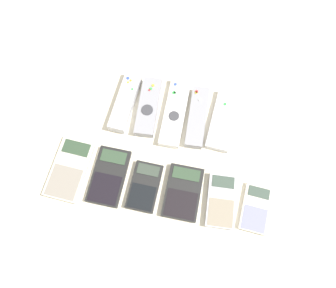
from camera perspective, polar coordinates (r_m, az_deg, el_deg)
ground_plane at (r=0.83m, az=-0.23°, el=-1.42°), size 3.00×3.00×0.00m
remote_0 at (r=0.87m, az=-7.42°, el=7.37°), size 0.05×0.17×0.03m
remote_1 at (r=0.86m, az=-3.45°, el=6.49°), size 0.06×0.16×0.03m
remote_2 at (r=0.86m, az=0.91°, el=5.60°), size 0.06×0.19×0.02m
remote_3 at (r=0.85m, az=5.12°, el=4.72°), size 0.05×0.17×0.02m
remote_4 at (r=0.86m, az=9.55°, el=4.09°), size 0.07×0.17×0.02m
calculator_0 at (r=0.84m, az=-16.74°, el=-4.13°), size 0.09×0.16×0.01m
calculator_1 at (r=0.81m, az=-10.25°, el=-5.50°), size 0.08×0.14×0.01m
calculator_2 at (r=0.80m, az=-4.10°, el=-7.38°), size 0.07×0.12×0.02m
calculator_3 at (r=0.79m, az=2.62°, el=-8.40°), size 0.08×0.13×0.02m
calculator_4 at (r=0.80m, az=9.25°, el=-9.69°), size 0.08×0.13×0.02m
calculator_5 at (r=0.81m, az=15.02°, el=-10.77°), size 0.07×0.12×0.01m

